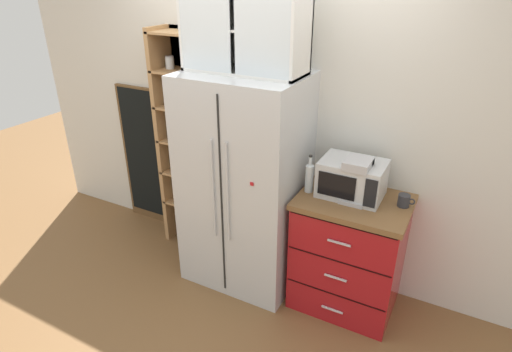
{
  "coord_description": "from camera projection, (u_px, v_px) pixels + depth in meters",
  "views": [
    {
      "loc": [
        1.46,
        -2.54,
        2.35
      ],
      "look_at": [
        0.1,
        0.01,
        0.94
      ],
      "focal_mm": 29.59,
      "sensor_mm": 36.0,
      "label": 1
    }
  ],
  "objects": [
    {
      "name": "ground_plane",
      "position": [
        245.0,
        272.0,
        3.66
      ],
      "size": [
        10.63,
        10.63,
        0.0
      ],
      "primitive_type": "plane",
      "color": "brown"
    },
    {
      "name": "counter_cabinet",
      "position": [
        348.0,
        253.0,
        3.15
      ],
      "size": [
        0.77,
        0.6,
        0.91
      ],
      "color": "#A8161C",
      "rests_on": "ground"
    },
    {
      "name": "upper_cabinet",
      "position": [
        246.0,
        29.0,
        2.83
      ],
      "size": [
        0.85,
        0.32,
        0.58
      ],
      "color": "silver",
      "rests_on": "refrigerator"
    },
    {
      "name": "chalkboard_menu",
      "position": [
        148.0,
        157.0,
        4.15
      ],
      "size": [
        0.6,
        0.04,
        1.4
      ],
      "color": "brown",
      "rests_on": "ground"
    },
    {
      "name": "bottle_clear",
      "position": [
        309.0,
        176.0,
        3.0
      ],
      "size": [
        0.06,
        0.06,
        0.28
      ],
      "color": "silver",
      "rests_on": "counter_cabinet"
    },
    {
      "name": "pantry_shelf_column",
      "position": [
        189.0,
        140.0,
        3.74
      ],
      "size": [
        0.49,
        0.32,
        1.96
      ],
      "color": "brown",
      "rests_on": "ground"
    },
    {
      "name": "mug_charcoal",
      "position": [
        404.0,
        201.0,
        2.85
      ],
      "size": [
        0.11,
        0.08,
        0.09
      ],
      "color": "#2D2D33",
      "rests_on": "counter_cabinet"
    },
    {
      "name": "microwave",
      "position": [
        352.0,
        179.0,
        2.95
      ],
      "size": [
        0.44,
        0.33,
        0.26
      ],
      "color": "silver",
      "rests_on": "counter_cabinet"
    },
    {
      "name": "wall_back_cream",
      "position": [
        267.0,
        119.0,
        3.42
      ],
      "size": [
        4.94,
        0.1,
        2.55
      ],
      "primitive_type": "cube",
      "color": "silver",
      "rests_on": "ground"
    },
    {
      "name": "coffee_maker",
      "position": [
        357.0,
        179.0,
        2.89
      ],
      "size": [
        0.17,
        0.2,
        0.31
      ],
      "color": "#B7B7BC",
      "rests_on": "counter_cabinet"
    },
    {
      "name": "mug_red",
      "position": [
        354.0,
        196.0,
        2.89
      ],
      "size": [
        0.12,
        0.08,
        0.09
      ],
      "color": "red",
      "rests_on": "counter_cabinet"
    },
    {
      "name": "refrigerator",
      "position": [
        245.0,
        183.0,
        3.3
      ],
      "size": [
        0.89,
        0.69,
        1.72
      ],
      "color": "silver",
      "rests_on": "ground"
    }
  ]
}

